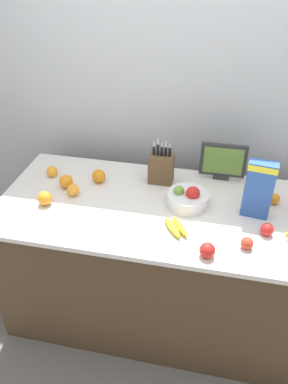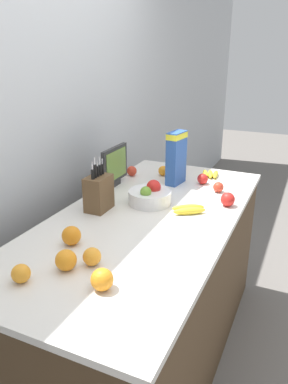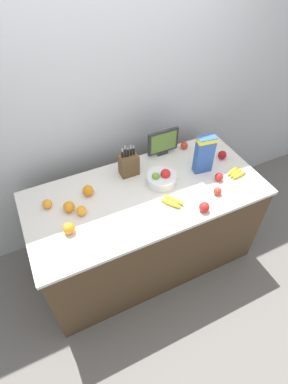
{
  "view_description": "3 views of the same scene",
  "coord_description": "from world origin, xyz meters",
  "px_view_note": "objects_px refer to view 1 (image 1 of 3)",
  "views": [
    {
      "loc": [
        0.28,
        -1.73,
        2.24
      ],
      "look_at": [
        -0.08,
        -0.02,
        1.03
      ],
      "focal_mm": 35.0,
      "sensor_mm": 36.0,
      "label": 1
    },
    {
      "loc": [
        -1.63,
        -0.74,
        1.74
      ],
      "look_at": [
        0.06,
        0.04,
        1.03
      ],
      "focal_mm": 35.0,
      "sensor_mm": 36.0,
      "label": 2
    },
    {
      "loc": [
        -0.73,
        -1.49,
        2.63
      ],
      "look_at": [
        -0.03,
        -0.03,
        0.97
      ],
      "focal_mm": 28.0,
      "sensor_mm": 36.0,
      "label": 3
    }
  ],
  "objects_px": {
    "cereal_box": "(259,187)",
    "fruit_bowl": "(188,198)",
    "small_monitor": "(223,161)",
    "orange_near_bowl": "(99,176)",
    "apple_leftmost": "(256,179)",
    "orange_front_left": "(274,199)",
    "knife_block": "(161,168)",
    "orange_back_center": "(73,190)",
    "apple_by_knife_block": "(247,243)",
    "banana_bunch_left": "(176,227)",
    "apple_front": "(267,229)",
    "orange_front_right": "(66,181)",
    "apple_rear": "(207,250)",
    "orange_by_cereal": "(52,171)",
    "orange_mid_left": "(45,198)"
  },
  "relations": [
    {
      "from": "cereal_box",
      "to": "fruit_bowl",
      "type": "xyz_separation_m",
      "value": [
        -0.38,
        0.01,
        -0.14
      ]
    },
    {
      "from": "small_monitor",
      "to": "orange_near_bowl",
      "type": "height_order",
      "value": "small_monitor"
    },
    {
      "from": "apple_leftmost",
      "to": "orange_front_left",
      "type": "bearing_deg",
      "value": -64.35
    },
    {
      "from": "knife_block",
      "to": "orange_back_center",
      "type": "xyz_separation_m",
      "value": [
        -0.49,
        -0.26,
        -0.06
      ]
    },
    {
      "from": "cereal_box",
      "to": "apple_by_knife_block",
      "type": "relative_size",
      "value": 5.3
    },
    {
      "from": "knife_block",
      "to": "apple_by_knife_block",
      "type": "height_order",
      "value": "knife_block"
    },
    {
      "from": "fruit_bowl",
      "to": "orange_near_bowl",
      "type": "bearing_deg",
      "value": 167.78
    },
    {
      "from": "banana_bunch_left",
      "to": "apple_front",
      "type": "relative_size",
      "value": 2.69
    },
    {
      "from": "fruit_bowl",
      "to": "orange_front_right",
      "type": "relative_size",
      "value": 2.84
    },
    {
      "from": "apple_rear",
      "to": "apple_by_knife_block",
      "type": "xyz_separation_m",
      "value": [
        0.19,
        0.1,
        -0.01
      ]
    },
    {
      "from": "small_monitor",
      "to": "orange_front_right",
      "type": "distance_m",
      "value": 0.99
    },
    {
      "from": "fruit_bowl",
      "to": "orange_front_right",
      "type": "bearing_deg",
      "value": 178.08
    },
    {
      "from": "apple_leftmost",
      "to": "orange_front_right",
      "type": "height_order",
      "value": "orange_front_right"
    },
    {
      "from": "apple_by_knife_block",
      "to": "orange_by_cereal",
      "type": "distance_m",
      "value": 1.31
    },
    {
      "from": "cereal_box",
      "to": "knife_block",
      "type": "bearing_deg",
      "value": 166.47
    },
    {
      "from": "small_monitor",
      "to": "orange_back_center",
      "type": "relative_size",
      "value": 3.84
    },
    {
      "from": "fruit_bowl",
      "to": "apple_rear",
      "type": "distance_m",
      "value": 0.43
    },
    {
      "from": "cereal_box",
      "to": "apple_rear",
      "type": "relative_size",
      "value": 4.28
    },
    {
      "from": "banana_bunch_left",
      "to": "orange_front_right",
      "type": "distance_m",
      "value": 0.78
    },
    {
      "from": "orange_back_center",
      "to": "orange_front_right",
      "type": "bearing_deg",
      "value": 136.61
    },
    {
      "from": "apple_by_knife_block",
      "to": "orange_mid_left",
      "type": "relative_size",
      "value": 0.76
    },
    {
      "from": "orange_by_cereal",
      "to": "orange_near_bowl",
      "type": "relative_size",
      "value": 0.84
    },
    {
      "from": "apple_by_knife_block",
      "to": "orange_front_left",
      "type": "distance_m",
      "value": 0.45
    },
    {
      "from": "banana_bunch_left",
      "to": "apple_rear",
      "type": "distance_m",
      "value": 0.24
    },
    {
      "from": "cereal_box",
      "to": "fruit_bowl",
      "type": "distance_m",
      "value": 0.41
    },
    {
      "from": "apple_rear",
      "to": "apple_front",
      "type": "xyz_separation_m",
      "value": [
        0.3,
        0.23,
        -0.0
      ]
    },
    {
      "from": "orange_front_left",
      "to": "banana_bunch_left",
      "type": "bearing_deg",
      "value": -145.83
    },
    {
      "from": "cereal_box",
      "to": "orange_front_right",
      "type": "xyz_separation_m",
      "value": [
        -1.14,
        0.04,
        -0.14
      ]
    },
    {
      "from": "knife_block",
      "to": "small_monitor",
      "type": "xyz_separation_m",
      "value": [
        0.38,
        0.11,
        0.04
      ]
    },
    {
      "from": "orange_front_right",
      "to": "orange_back_center",
      "type": "relative_size",
      "value": 1.14
    },
    {
      "from": "banana_bunch_left",
      "to": "orange_mid_left",
      "type": "xyz_separation_m",
      "value": [
        -0.78,
        0.07,
        0.02
      ]
    },
    {
      "from": "banana_bunch_left",
      "to": "knife_block",
      "type": "bearing_deg",
      "value": 109.51
    },
    {
      "from": "small_monitor",
      "to": "apple_front",
      "type": "height_order",
      "value": "small_monitor"
    },
    {
      "from": "cereal_box",
      "to": "orange_mid_left",
      "type": "xyz_separation_m",
      "value": [
        -1.2,
        -0.16,
        -0.14
      ]
    },
    {
      "from": "small_monitor",
      "to": "fruit_bowl",
      "type": "xyz_separation_m",
      "value": [
        -0.18,
        -0.32,
        -0.09
      ]
    },
    {
      "from": "apple_by_knife_block",
      "to": "orange_back_center",
      "type": "xyz_separation_m",
      "value": [
        -1.03,
        0.26,
        0.01
      ]
    },
    {
      "from": "small_monitor",
      "to": "orange_near_bowl",
      "type": "relative_size",
      "value": 3.33
    },
    {
      "from": "cereal_box",
      "to": "banana_bunch_left",
      "type": "relative_size",
      "value": 1.81
    },
    {
      "from": "orange_by_cereal",
      "to": "orange_back_center",
      "type": "distance_m",
      "value": 0.27
    },
    {
      "from": "apple_by_knife_block",
      "to": "orange_mid_left",
      "type": "distance_m",
      "value": 1.16
    },
    {
      "from": "fruit_bowl",
      "to": "orange_front_left",
      "type": "bearing_deg",
      "value": 13.47
    },
    {
      "from": "apple_by_knife_block",
      "to": "orange_by_cereal",
      "type": "relative_size",
      "value": 0.88
    },
    {
      "from": "knife_block",
      "to": "banana_bunch_left",
      "type": "bearing_deg",
      "value": -70.49
    },
    {
      "from": "orange_back_center",
      "to": "small_monitor",
      "type": "bearing_deg",
      "value": 22.79
    },
    {
      "from": "cereal_box",
      "to": "apple_by_knife_block",
      "type": "height_order",
      "value": "cereal_box"
    },
    {
      "from": "knife_block",
      "to": "orange_mid_left",
      "type": "xyz_separation_m",
      "value": [
        -0.62,
        -0.39,
        -0.06
      ]
    },
    {
      "from": "cereal_box",
      "to": "apple_rear",
      "type": "height_order",
      "value": "cereal_box"
    },
    {
      "from": "orange_front_right",
      "to": "orange_front_left",
      "type": "bearing_deg",
      "value": 4.23
    },
    {
      "from": "apple_by_knife_block",
      "to": "orange_front_left",
      "type": "relative_size",
      "value": 0.94
    },
    {
      "from": "orange_front_left",
      "to": "orange_near_bowl",
      "type": "bearing_deg",
      "value": 179.62
    }
  ]
}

